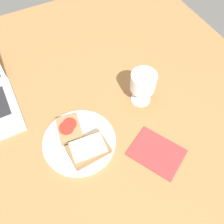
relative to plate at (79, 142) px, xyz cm
name	(u,v)px	position (x,y,z in cm)	size (l,w,h in cm)	color
wooden_table	(83,126)	(3.65, 5.68, -2.10)	(140.00, 140.00, 3.00)	#9E6B3D
plate	(79,142)	(0.00, 0.00, 0.00)	(22.89, 22.89, 1.20)	silver
sandwich_with_tomato	(69,129)	(-1.20, 4.72, 1.75)	(8.56, 10.40, 2.49)	#937047
sandwich_with_cheese	(88,149)	(1.18, -4.66, 2.20)	(12.21, 8.66, 3.36)	brown
wine_glass	(144,84)	(25.79, 5.23, 8.23)	(8.43, 8.43, 12.62)	white
napkin	(157,152)	(19.73, -14.11, -0.40)	(11.81, 15.52, 0.40)	#B23333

